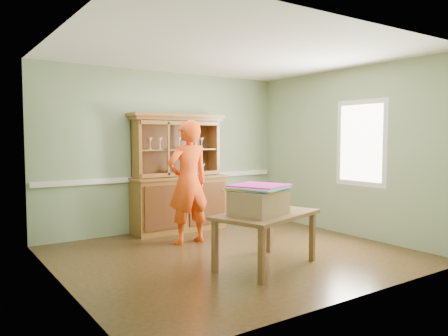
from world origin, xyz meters
TOP-DOWN VIEW (x-y plane):
  - floor at (0.00, 0.00)m, footprint 4.50×4.50m
  - ceiling at (0.00, 0.00)m, footprint 4.50×4.50m
  - wall_back at (0.00, 2.00)m, footprint 4.50×0.00m
  - wall_left at (-2.25, 0.00)m, footprint 0.00×4.00m
  - wall_right at (2.25, 0.00)m, footprint 0.00×4.00m
  - wall_front at (0.00, -2.00)m, footprint 4.50×0.00m
  - chair_rail at (0.00, 1.98)m, footprint 4.41×0.05m
  - framed_map at (-2.23, 0.30)m, footprint 0.03×0.60m
  - window_panel at (2.23, -0.30)m, footprint 0.03×0.96m
  - china_hutch at (0.11, 1.78)m, footprint 1.69×0.56m
  - dining_table at (0.01, -0.67)m, footprint 1.50×1.15m
  - cardboard_box at (-0.14, -0.71)m, footprint 0.75×0.67m
  - kite_stack at (-0.11, -0.68)m, footprint 0.79×0.79m
  - person at (-0.20, 0.90)m, footprint 0.68×0.45m

SIDE VIEW (x-z plane):
  - floor at x=0.00m, z-range 0.00..0.00m
  - dining_table at x=0.01m, z-range 0.25..0.92m
  - china_hutch at x=0.11m, z-range -0.29..1.69m
  - cardboard_box at x=-0.14m, z-range 0.66..0.96m
  - chair_rail at x=0.00m, z-range 0.86..0.94m
  - person at x=-0.20m, z-range 0.00..1.84m
  - kite_stack at x=-0.11m, z-range 0.96..1.02m
  - wall_back at x=0.00m, z-range -0.90..3.60m
  - wall_left at x=-2.25m, z-range -0.65..3.35m
  - wall_right at x=2.25m, z-range -0.65..3.35m
  - wall_front at x=0.00m, z-range -0.90..3.60m
  - window_panel at x=2.23m, z-range 0.82..2.18m
  - framed_map at x=-2.23m, z-range 1.32..1.78m
  - ceiling at x=0.00m, z-range 2.70..2.70m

